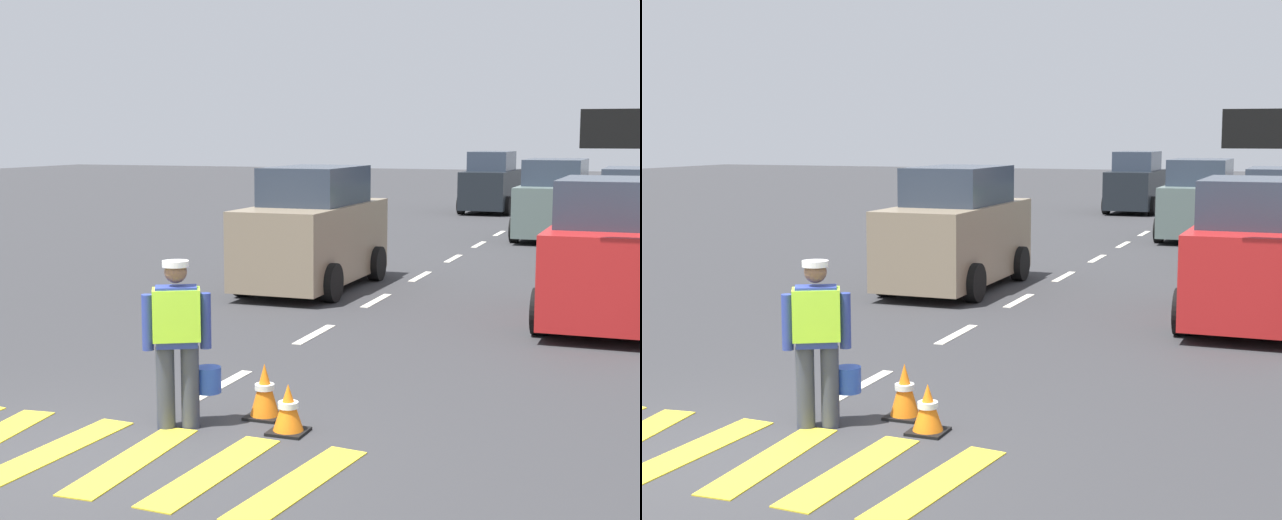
% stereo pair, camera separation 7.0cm
% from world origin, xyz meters
% --- Properties ---
extents(ground_plane, '(96.00, 96.00, 0.00)m').
position_xyz_m(ground_plane, '(0.00, 21.00, 0.00)').
color(ground_plane, '#333335').
extents(crosswalk_stripes, '(4.58, 1.93, 0.01)m').
position_xyz_m(crosswalk_stripes, '(0.00, 0.13, 0.01)').
color(crosswalk_stripes, yellow).
rests_on(crosswalk_stripes, ground).
extents(lane_center_line, '(0.14, 46.40, 0.01)m').
position_xyz_m(lane_center_line, '(0.00, 25.20, 0.00)').
color(lane_center_line, silver).
rests_on(lane_center_line, ground).
extents(road_worker, '(0.64, 0.60, 1.67)m').
position_xyz_m(road_worker, '(0.33, 1.15, 0.93)').
color(road_worker, '#383D4C').
rests_on(road_worker, ground).
extents(lane_direction_sign, '(1.16, 0.11, 3.20)m').
position_xyz_m(lane_direction_sign, '(4.36, 5.77, 2.41)').
color(lane_direction_sign, gray).
rests_on(lane_direction_sign, ground).
extents(traffic_cone_near, '(0.36, 0.36, 0.57)m').
position_xyz_m(traffic_cone_near, '(0.98, 1.73, 0.28)').
color(traffic_cone_near, black).
rests_on(traffic_cone_near, ground).
extents(traffic_cone_far, '(0.36, 0.36, 0.49)m').
position_xyz_m(traffic_cone_far, '(1.40, 1.36, 0.24)').
color(traffic_cone_far, black).
rests_on(traffic_cone_far, ground).
extents(car_oncoming_lead, '(1.89, 4.21, 2.28)m').
position_xyz_m(car_oncoming_lead, '(-1.53, 9.64, 1.06)').
color(car_oncoming_lead, gray).
rests_on(car_oncoming_lead, ground).
extents(car_outgoing_far, '(1.99, 4.27, 2.20)m').
position_xyz_m(car_outgoing_far, '(1.66, 19.88, 1.02)').
color(car_outgoing_far, slate).
rests_on(car_outgoing_far, ground).
extents(car_oncoming_third, '(1.87, 4.09, 2.23)m').
position_xyz_m(car_oncoming_third, '(-1.68, 28.25, 1.04)').
color(car_oncoming_third, black).
rests_on(car_oncoming_third, ground).
extents(car_parked_curbside, '(1.94, 3.99, 2.22)m').
position_xyz_m(car_parked_curbside, '(3.91, 8.08, 1.03)').
color(car_parked_curbside, red).
rests_on(car_parked_curbside, ground).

